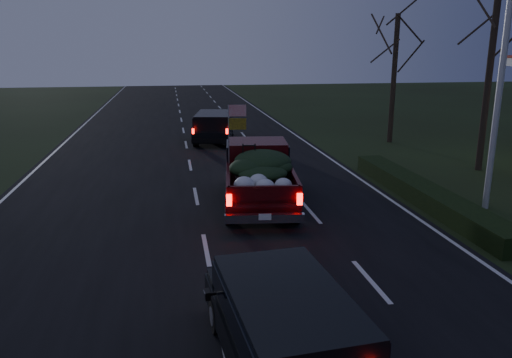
{
  "coord_description": "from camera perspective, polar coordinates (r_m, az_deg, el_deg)",
  "views": [
    {
      "loc": [
        -0.78,
        -12.4,
        5.22
      ],
      "look_at": [
        1.73,
        2.23,
        1.3
      ],
      "focal_mm": 35.0,
      "sensor_mm": 36.0,
      "label": 1
    }
  ],
  "objects": [
    {
      "name": "lead_suv",
      "position": [
        28.43,
        -4.83,
        6.27
      ],
      "size": [
        2.79,
        5.01,
        1.36
      ],
      "rotation": [
        0.0,
        0.0,
        -0.18
      ],
      "color": "black",
      "rests_on": "ground"
    },
    {
      "name": "pickup_truck",
      "position": [
        16.99,
        0.3,
        0.89
      ],
      "size": [
        2.87,
        6.0,
        3.03
      ],
      "rotation": [
        0.0,
        0.0,
        -0.12
      ],
      "color": "#3C080B",
      "rests_on": "ground"
    },
    {
      "name": "road_asphalt",
      "position": [
        13.47,
        -5.72,
        -8.04
      ],
      "size": [
        14.0,
        120.0,
        0.02
      ],
      "primitive_type": "cube",
      "color": "black",
      "rests_on": "ground"
    },
    {
      "name": "bare_tree_mid",
      "position": [
        23.54,
        25.7,
        16.15
      ],
      "size": [
        3.6,
        3.6,
        8.5
      ],
      "color": "black",
      "rests_on": "ground"
    },
    {
      "name": "ground",
      "position": [
        13.47,
        -5.71,
        -8.08
      ],
      "size": [
        120.0,
        120.0,
        0.0
      ],
      "primitive_type": "plane",
      "color": "black",
      "rests_on": "ground"
    },
    {
      "name": "hedge_row",
      "position": [
        18.3,
        18.65,
        -1.6
      ],
      "size": [
        1.0,
        10.0,
        0.6
      ],
      "primitive_type": "cube",
      "color": "black",
      "rests_on": "ground"
    },
    {
      "name": "light_pole",
      "position": [
        17.69,
        26.65,
        14.13
      ],
      "size": [
        0.5,
        0.9,
        9.16
      ],
      "color": "silver",
      "rests_on": "ground"
    },
    {
      "name": "bare_tree_far",
      "position": [
        29.11,
        15.7,
        14.28
      ],
      "size": [
        3.6,
        3.6,
        7.0
      ],
      "color": "black",
      "rests_on": "ground"
    },
    {
      "name": "rear_suv",
      "position": [
        8.3,
        3.31,
        -16.09
      ],
      "size": [
        2.32,
        4.58,
        1.28
      ],
      "rotation": [
        0.0,
        0.0,
        0.09
      ],
      "color": "black",
      "rests_on": "ground"
    }
  ]
}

